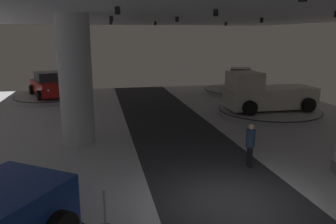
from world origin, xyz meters
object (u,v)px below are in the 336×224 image
Objects in this scene: display_platform_far_right at (269,111)px; display_platform_deep_right at (240,91)px; visitor_walking_near at (250,142)px; column_left at (76,81)px; display_car_deep_left at (49,85)px; display_platform_deep_left at (50,98)px; pickup_truck_far_right at (265,94)px; display_car_deep_right at (240,80)px.

display_platform_far_right is 1.07× the size of display_platform_deep_right.
column_left is at bearing 146.65° from visitor_walking_near.
display_car_deep_left reaches higher than display_platform_deep_right.
display_car_deep_left is at bearing 120.78° from visitor_walking_near.
display_platform_deep_left is 14.73m from display_platform_deep_right.
display_car_deep_left is at bearing 179.86° from display_platform_deep_right.
visitor_walking_near is (-4.57, -7.61, -0.26)m from pickup_truck_far_right.
display_platform_far_right is at bearing -27.20° from display_car_deep_left.
display_car_deep_left reaches higher than display_platform_deep_left.
display_car_deep_right is at bearing 78.08° from pickup_truck_far_right.
display_platform_deep_left is at bearing -70.30° from display_car_deep_left.
pickup_truck_far_right reaches higher than display_platform_deep_right.
display_car_deep_right reaches higher than visitor_walking_near.
display_platform_deep_left reaches higher than display_platform_far_right.
pickup_truck_far_right reaches higher than display_car_deep_right.
display_platform_far_right is 9.08m from visitor_walking_near.
display_platform_deep_left is 1.08× the size of display_car_deep_right.
display_platform_deep_right is 3.55× the size of visitor_walking_near.
visitor_walking_near is at bearing -59.22° from display_car_deep_left.
display_car_deep_left is 2.87× the size of visitor_walking_near.
display_car_deep_left is (-13.59, 6.98, 0.99)m from display_platform_far_right.
display_car_deep_right is (14.72, -0.04, 0.94)m from display_platform_deep_left.
display_platform_far_right is at bearing 57.29° from visitor_walking_near.
pickup_truck_far_right reaches higher than display_platform_far_right.
display_platform_deep_right is (14.73, -0.01, 0.01)m from display_platform_deep_left.
visitor_walking_near reaches higher than display_platform_far_right.
column_left reaches higher than display_platform_deep_left.
display_car_deep_right is (14.73, -0.06, 0.01)m from display_car_deep_left.
pickup_truck_far_right reaches higher than visitor_walking_near.
column_left reaches higher than display_car_deep_right.
column_left reaches higher than display_platform_deep_right.
pickup_truck_far_right is at bearing -27.70° from display_platform_deep_left.
display_platform_far_right is 1.33× the size of display_car_deep_right.
display_platform_deep_right is (12.18, 10.53, -2.55)m from column_left.
display_car_deep_left is 14.77m from display_platform_deep_right.
display_car_deep_right is at bearing -0.25° from display_car_deep_left.
display_platform_far_right is at bearing 17.98° from column_left.
column_left is at bearing -161.53° from pickup_truck_far_right.
visitor_walking_near is (-4.89, -7.61, 0.77)m from display_platform_far_right.
display_car_deep_left is 14.73m from display_car_deep_right.
pickup_truck_far_right is 1.17× the size of display_car_deep_left.
display_platform_far_right is 1.23× the size of display_platform_deep_left.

